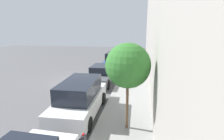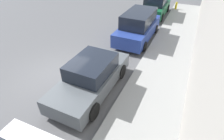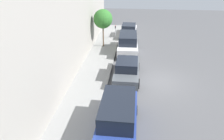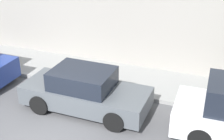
{
  "view_description": "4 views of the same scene",
  "coord_description": "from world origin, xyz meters",
  "px_view_note": "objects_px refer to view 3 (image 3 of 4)",
  "views": [
    {
      "loc": [
        5.5,
        -14.13,
        4.54
      ],
      "look_at": [
        2.96,
        0.6,
        1.0
      ],
      "focal_mm": 28.0,
      "sensor_mm": 36.0,
      "label": 1
    },
    {
      "loc": [
        5.5,
        -5.32,
        5.38
      ],
      "look_at": [
        2.94,
        0.26,
        1.0
      ],
      "focal_mm": 28.0,
      "sensor_mm": 36.0,
      "label": 2
    },
    {
      "loc": [
        1.71,
        14.73,
        7.9
      ],
      "look_at": [
        3.23,
        0.5,
        1.0
      ],
      "focal_mm": 35.0,
      "sensor_mm": 36.0,
      "label": 3
    },
    {
      "loc": [
        -6.45,
        -4.55,
        6.14
      ],
      "look_at": [
        3.61,
        -0.68,
        1.0
      ],
      "focal_mm": 50.0,
      "sensor_mm": 36.0,
      "label": 4
    }
  ],
  "objects_px": {
    "street_tree": "(103,19)",
    "parked_minivan_second": "(128,44)",
    "parking_meter_near": "(115,30)",
    "parked_sedan_third": "(127,70)",
    "parked_sedan_nearest": "(129,31)",
    "parked_minivan_fourth": "(118,117)"
  },
  "relations": [
    {
      "from": "street_tree",
      "to": "parked_minivan_second",
      "type": "bearing_deg",
      "value": 156.28
    },
    {
      "from": "parking_meter_near",
      "to": "street_tree",
      "type": "relative_size",
      "value": 0.39
    },
    {
      "from": "parked_sedan_third",
      "to": "street_tree",
      "type": "xyz_separation_m",
      "value": [
        2.77,
        -6.76,
        2.3
      ]
    },
    {
      "from": "parked_sedan_nearest",
      "to": "parking_meter_near",
      "type": "bearing_deg",
      "value": 38.51
    },
    {
      "from": "parked_sedan_third",
      "to": "parking_meter_near",
      "type": "distance_m",
      "value": 9.91
    },
    {
      "from": "parked_minivan_fourth",
      "to": "parking_meter_near",
      "type": "relative_size",
      "value": 3.29
    },
    {
      "from": "parking_meter_near",
      "to": "parked_minivan_fourth",
      "type": "bearing_deg",
      "value": 95.72
    },
    {
      "from": "parked_sedan_third",
      "to": "parking_meter_near",
      "type": "relative_size",
      "value": 3.03
    },
    {
      "from": "parked_minivan_fourth",
      "to": "street_tree",
      "type": "relative_size",
      "value": 1.28
    },
    {
      "from": "parked_sedan_nearest",
      "to": "parked_sedan_third",
      "type": "distance_m",
      "value": 10.94
    },
    {
      "from": "parked_minivan_second",
      "to": "parked_minivan_fourth",
      "type": "relative_size",
      "value": 1.01
    },
    {
      "from": "parked_minivan_fourth",
      "to": "parking_meter_near",
      "type": "distance_m",
      "value": 15.85
    },
    {
      "from": "parked_sedan_third",
      "to": "street_tree",
      "type": "relative_size",
      "value": 1.17
    },
    {
      "from": "parked_minivan_second",
      "to": "parking_meter_near",
      "type": "bearing_deg",
      "value": -68.62
    },
    {
      "from": "parked_minivan_second",
      "to": "parking_meter_near",
      "type": "height_order",
      "value": "parked_minivan_second"
    },
    {
      "from": "parked_minivan_second",
      "to": "street_tree",
      "type": "bearing_deg",
      "value": -23.72
    },
    {
      "from": "parked_minivan_fourth",
      "to": "street_tree",
      "type": "distance_m",
      "value": 13.21
    },
    {
      "from": "street_tree",
      "to": "parked_minivan_fourth",
      "type": "bearing_deg",
      "value": 101.37
    },
    {
      "from": "parked_minivan_second",
      "to": "parked_minivan_fourth",
      "type": "distance_m",
      "value": 11.64
    },
    {
      "from": "parked_sedan_third",
      "to": "street_tree",
      "type": "distance_m",
      "value": 7.66
    },
    {
      "from": "parking_meter_near",
      "to": "parked_minivan_second",
      "type": "bearing_deg",
      "value": 111.38
    },
    {
      "from": "parked_minivan_second",
      "to": "street_tree",
      "type": "xyz_separation_m",
      "value": [
        2.61,
        -1.15,
        2.11
      ]
    }
  ]
}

